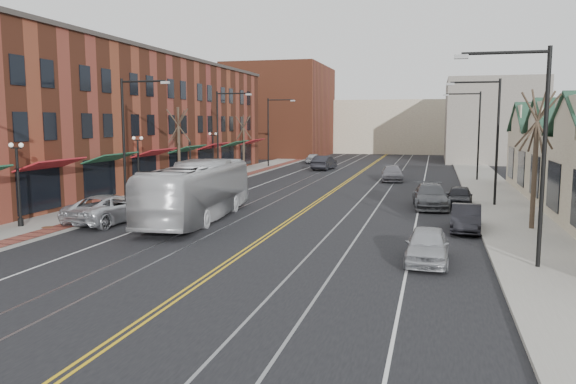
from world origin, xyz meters
The scene contains 30 objects.
ground centered at (0.00, 0.00, 0.00)m, with size 160.00×160.00×0.00m, color black.
sidewalk_left centered at (-12.00, 20.00, 0.07)m, with size 4.00×120.00×0.15m, color gray.
sidewalk_right centered at (12.00, 20.00, 0.07)m, with size 4.00×120.00×0.15m, color gray.
building_left centered at (-19.00, 27.00, 5.50)m, with size 10.00×50.00×11.00m, color brown.
backdrop_left centered at (-16.00, 70.00, 7.00)m, with size 14.00×18.00×14.00m, color brown.
backdrop_mid centered at (0.00, 85.00, 4.50)m, with size 22.00×14.00×9.00m, color tan.
backdrop_right centered at (15.00, 65.00, 5.50)m, with size 12.00×16.00×11.00m, color slate.
streetlight_l_1 centered at (-11.05, 16.00, 5.03)m, with size 3.33×0.25×8.00m.
streetlight_l_2 centered at (-11.05, 32.00, 5.03)m, with size 3.33×0.25×8.00m.
streetlight_l_3 centered at (-11.05, 48.00, 5.03)m, with size 3.33×0.25×8.00m.
streetlight_r_0 centered at (11.05, 6.00, 5.03)m, with size 3.33×0.25×8.00m.
streetlight_r_1 centered at (11.05, 22.00, 5.03)m, with size 3.33×0.25×8.00m.
streetlight_r_2 centered at (11.05, 38.00, 5.03)m, with size 3.33×0.25×8.00m.
lamppost_l_1 centered at (-12.80, 8.00, 2.20)m, with size 0.84×0.28×4.27m.
lamppost_l_2 centered at (-12.80, 20.00, 2.20)m, with size 0.84×0.28×4.27m.
lamppost_l_3 centered at (-12.80, 34.00, 2.20)m, with size 0.84×0.28×4.27m.
tree_left_near centered at (-12.50, 26.00, 3.51)m, with size 1.78×1.37×6.48m.
tree_left_far centered at (-12.50, 42.00, 3.28)m, with size 1.66×1.28×6.02m.
tree_right_mid centered at (12.50, 14.00, 3.75)m, with size 1.90×1.46×6.93m.
manhole_far centered at (-11.20, 8.00, 0.16)m, with size 0.60×0.60×0.02m, color #592D19.
traffic_signal centered at (-10.60, 24.00, 2.35)m, with size 0.18×0.15×3.80m.
transit_bus centered at (-5.00, 12.60, 1.63)m, with size 2.74×11.69×3.26m, color silver.
parked_suv centered at (-9.30, 10.75, 0.78)m, with size 2.59×5.61×1.56m, color silver.
parked_car_a centered at (7.50, 6.16, 0.69)m, with size 1.63×4.06×1.38m, color #A6A8AD.
parked_car_b centered at (9.30, 13.16, 0.67)m, with size 1.41×4.05×1.34m, color black.
parked_car_c centered at (7.50, 20.52, 0.76)m, with size 2.12×5.22×1.51m, color #57585D.
parked_car_d centered at (9.30, 21.47, 0.68)m, with size 1.60×3.97×1.35m, color black.
distant_car_left centered at (-4.41, 46.41, 0.81)m, with size 1.72×4.93×1.63m, color black.
distant_car_right centered at (3.92, 36.37, 0.70)m, with size 1.96×4.81×1.40m, color slate.
distant_car_far centered at (-7.49, 55.42, 0.68)m, with size 1.60×3.97×1.35m, color #ACAEB4.
Camera 1 is at (7.67, -15.95, 5.51)m, focal length 35.00 mm.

